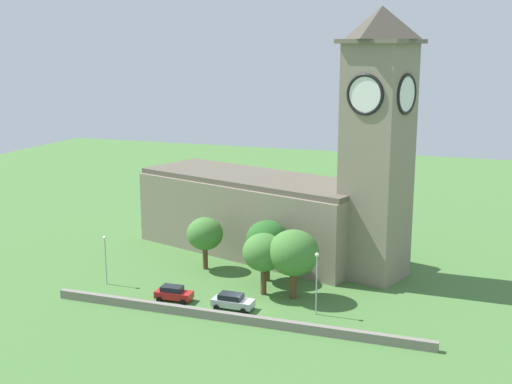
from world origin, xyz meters
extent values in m
plane|color=#477538|center=(0.00, 15.00, 0.00)|extent=(200.00, 200.00, 0.00)
cube|color=gray|center=(-6.34, 21.00, 4.97)|extent=(35.59, 21.99, 9.94)
cube|color=#5C5547|center=(-6.34, 21.00, 10.29)|extent=(35.29, 21.06, 0.70)
cube|color=gray|center=(11.19, 15.29, 14.18)|extent=(8.62, 8.62, 28.35)
cube|color=#675F4F|center=(11.19, 15.29, 28.60)|extent=(10.00, 10.00, 0.50)
pyramid|color=#484338|center=(11.19, 15.29, 30.73)|extent=(9.05, 9.05, 3.76)
cylinder|color=white|center=(10.11, 11.98, 22.68)|extent=(4.20, 1.47, 4.38)
torus|color=black|center=(10.11, 11.98, 22.68)|extent=(4.66, 1.85, 4.77)
cylinder|color=white|center=(14.50, 14.21, 22.68)|extent=(1.47, 4.20, 4.38)
torus|color=black|center=(14.50, 14.21, 22.68)|extent=(1.85, 4.66, 4.77)
cube|color=gray|center=(0.00, -3.92, 0.48)|extent=(41.68, 0.70, 0.97)
cube|color=red|center=(-8.41, -0.45, 0.69)|extent=(4.30, 1.93, 0.77)
cube|color=#1E232B|center=(-8.62, -0.46, 1.38)|extent=(2.44, 1.63, 0.61)
cylinder|color=black|center=(-7.03, 0.48, 0.31)|extent=(0.63, 0.34, 0.61)
cylinder|color=black|center=(-6.93, -1.22, 0.31)|extent=(0.63, 0.34, 0.61)
cylinder|color=black|center=(-9.89, 0.32, 0.31)|extent=(0.63, 0.34, 0.61)
cylinder|color=black|center=(-9.79, -1.38, 0.31)|extent=(0.63, 0.34, 0.61)
cube|color=silver|center=(-1.26, -0.48, 0.69)|extent=(4.55, 1.89, 0.77)
cube|color=#1E232B|center=(-1.48, -0.48, 1.38)|extent=(2.55, 1.66, 0.61)
cylinder|color=black|center=(0.29, 0.46, 0.31)|extent=(0.61, 0.34, 0.61)
cylinder|color=black|center=(0.29, -1.42, 0.31)|extent=(0.61, 0.34, 0.61)
cylinder|color=black|center=(-2.80, 0.47, 0.31)|extent=(0.61, 0.34, 0.61)
cylinder|color=black|center=(-2.80, -1.42, 0.31)|extent=(0.61, 0.34, 0.61)
cylinder|color=#9EA0A5|center=(-18.47, 1.65, 2.78)|extent=(0.14, 0.14, 5.55)
sphere|color=#F4EFCC|center=(-18.47, 1.65, 5.77)|extent=(0.44, 0.44, 0.44)
cylinder|color=#9EA0A5|center=(7.69, 1.05, 3.21)|extent=(0.14, 0.14, 6.42)
sphere|color=#F4EFCC|center=(7.69, 1.05, 6.64)|extent=(0.44, 0.44, 0.44)
cylinder|color=brown|center=(-9.59, 10.93, 1.47)|extent=(0.65, 0.65, 2.95)
ellipsoid|color=#427A33|center=(-9.59, 10.93, 4.68)|extent=(4.64, 4.64, 4.17)
cylinder|color=brown|center=(0.46, 4.80, 1.62)|extent=(0.68, 0.68, 3.24)
ellipsoid|color=#427A33|center=(0.46, 4.80, 5.07)|extent=(4.85, 4.85, 4.37)
cylinder|color=brown|center=(4.00, 4.83, 1.60)|extent=(0.81, 0.81, 3.20)
ellipsoid|color=#427A33|center=(4.00, 4.83, 5.37)|extent=(5.79, 5.79, 5.21)
cylinder|color=brown|center=(-0.69, 9.38, 1.67)|extent=(0.72, 0.72, 3.33)
ellipsoid|color=#286023|center=(-0.69, 9.38, 5.25)|extent=(5.11, 5.11, 4.60)
camera|label=1|loc=(24.49, -64.74, 27.93)|focal=47.27mm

